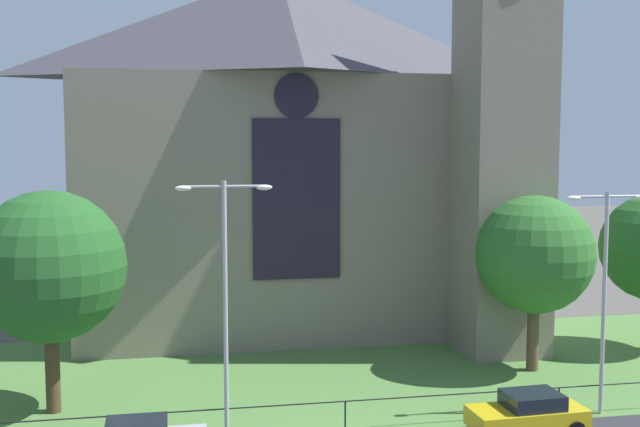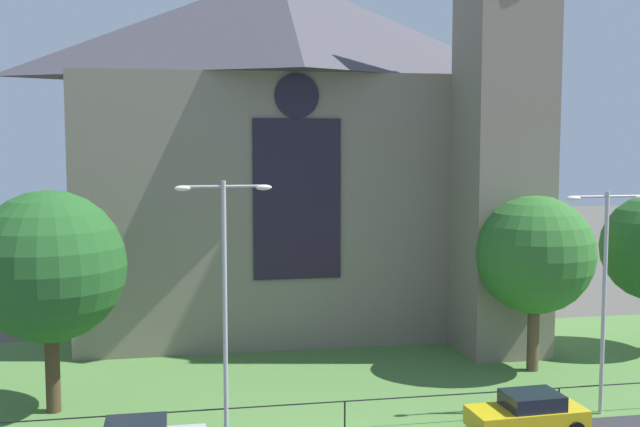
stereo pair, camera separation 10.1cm
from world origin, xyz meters
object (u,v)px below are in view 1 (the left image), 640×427
at_px(tree_right_near, 535,255).
at_px(parked_car_yellow, 528,413).
at_px(streetlamp_far, 605,275).
at_px(church_building, 295,146).
at_px(streetlamp_near, 225,279).
at_px(tree_left_near, 49,267).

xyz_separation_m(tree_right_near, parked_car_yellow, (-3.69, -7.33, -4.67)).
relative_size(streetlamp_far, parked_car_yellow, 2.04).
bearing_deg(parked_car_yellow, church_building, -75.12).
bearing_deg(streetlamp_near, church_building, 72.95).
bearing_deg(streetlamp_near, parked_car_yellow, -7.45).
distance_m(tree_left_near, streetlamp_far, 21.46).
distance_m(church_building, tree_right_near, 15.13).
bearing_deg(church_building, streetlamp_near, -107.05).
relative_size(tree_left_near, parked_car_yellow, 2.05).
xyz_separation_m(tree_left_near, streetlamp_near, (6.49, -4.17, 0.02)).
relative_size(tree_right_near, streetlamp_far, 0.93).
bearing_deg(church_building, tree_right_near, -48.93).
xyz_separation_m(tree_right_near, streetlamp_near, (-14.54, -5.91, 0.39)).
xyz_separation_m(church_building, parked_car_yellow, (5.72, -18.13, -9.53)).
height_order(tree_right_near, tree_left_near, tree_left_near).
distance_m(tree_left_near, streetlamp_near, 7.71).
bearing_deg(tree_left_near, streetlamp_near, -32.75).
relative_size(tree_right_near, parked_car_yellow, 1.91).
bearing_deg(tree_right_near, streetlamp_far, -89.75).
relative_size(church_building, streetlamp_far, 2.98).
relative_size(tree_left_near, streetlamp_near, 0.94).
bearing_deg(streetlamp_far, tree_left_near, 168.79).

